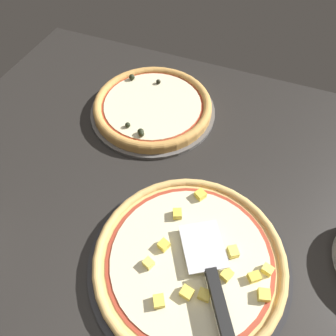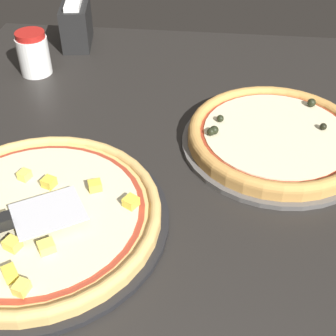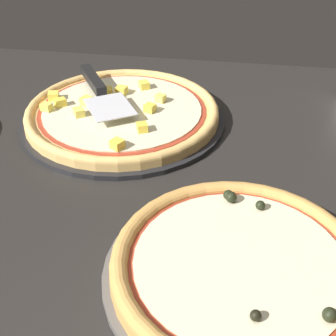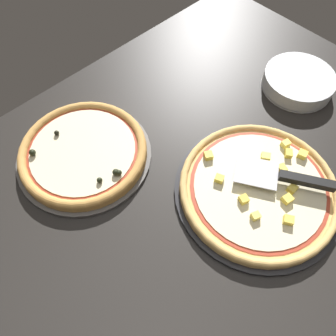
% 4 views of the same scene
% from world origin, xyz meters
% --- Properties ---
extents(ground_plane, '(1.44, 1.04, 0.04)m').
position_xyz_m(ground_plane, '(0.00, 0.00, -0.02)').
color(ground_plane, black).
extents(pizza_pan_front, '(0.42, 0.42, 0.01)m').
position_xyz_m(pizza_pan_front, '(0.06, -0.16, 0.01)').
color(pizza_pan_front, black).
rests_on(pizza_pan_front, ground_plane).
extents(pizza_front, '(0.40, 0.40, 0.04)m').
position_xyz_m(pizza_front, '(0.06, -0.16, 0.02)').
color(pizza_front, '#DBAD60').
rests_on(pizza_front, pizza_pan_front).
extents(pizza_pan_back, '(0.36, 0.36, 0.01)m').
position_xyz_m(pizza_pan_back, '(-0.19, 0.23, 0.01)').
color(pizza_pan_back, '#565451').
rests_on(pizza_pan_back, ground_plane).
extents(pizza_back, '(0.34, 0.34, 0.04)m').
position_xyz_m(pizza_back, '(-0.19, 0.23, 0.03)').
color(pizza_back, '#C68E47').
rests_on(pizza_back, pizza_pan_back).
extents(serving_spatula, '(0.17, 0.23, 0.02)m').
position_xyz_m(serving_spatula, '(0.12, -0.21, 0.05)').
color(serving_spatula, silver).
rests_on(serving_spatula, pizza_front).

